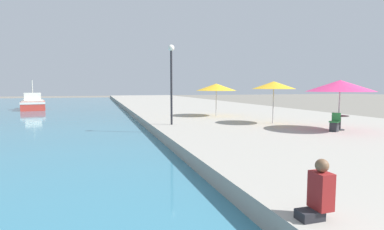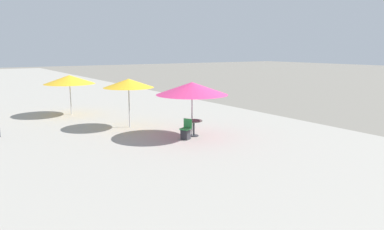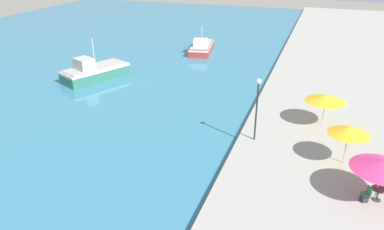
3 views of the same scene
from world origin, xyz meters
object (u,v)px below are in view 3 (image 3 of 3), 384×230
cafe_chair_left (365,196)px  lamppost (257,99)px  cafe_table (378,192)px  cafe_umbrella_pink (383,165)px  fishing_boat_mid (202,47)px  cafe_umbrella_striped (326,98)px  fishing_boat_near (94,71)px  cafe_umbrella_white (349,131)px

cafe_chair_left → lamppost: bearing=27.1°
cafe_table → cafe_umbrella_pink: bearing=170.5°
lamppost → fishing_boat_mid: bearing=116.5°
fishing_boat_mid → cafe_table: (19.18, -27.87, 0.32)m
cafe_umbrella_striped → cafe_chair_left: size_ratio=3.34×
fishing_boat_mid → lamppost: bearing=-73.6°
cafe_umbrella_striped → cafe_chair_left: bearing=-74.8°
fishing_boat_near → lamppost: size_ratio=1.67×
cafe_umbrella_striped → fishing_boat_near: bearing=168.9°
fishing_boat_near → cafe_umbrella_white: 26.82m
fishing_boat_near → cafe_umbrella_white: (24.81, -10.02, 1.89)m
cafe_table → cafe_chair_left: 0.75m
fishing_boat_near → fishing_boat_mid: size_ratio=1.10×
fishing_boat_mid → cafe_table: bearing=-65.6°
fishing_boat_near → cafe_umbrella_striped: fishing_boat_near is taller
cafe_umbrella_white → fishing_boat_mid: bearing=125.7°
cafe_umbrella_pink → cafe_umbrella_white: bearing=114.5°
fishing_boat_near → cafe_umbrella_white: fishing_boat_near is taller
cafe_umbrella_pink → lamppost: 8.90m
cafe_chair_left → cafe_umbrella_white: bearing=-12.0°
fishing_boat_near → cafe_umbrella_pink: bearing=-2.9°
cafe_umbrella_pink → lamppost: (-7.52, 4.68, 0.87)m
fishing_boat_mid → cafe_umbrella_pink: bearing=-65.7°
fishing_boat_mid → lamppost: (11.57, -23.17, 2.88)m
fishing_boat_near → cafe_chair_left: (25.84, -13.83, -0.06)m
cafe_table → lamppost: bearing=148.3°
fishing_boat_mid → cafe_umbrella_striped: fishing_boat_mid is taller
fishing_boat_near → fishing_boat_mid: (7.30, 14.37, -0.17)m
cafe_umbrella_striped → cafe_table: (3.15, -8.91, -1.63)m
fishing_boat_mid → lamppost: lamppost is taller
fishing_boat_near → lamppost: bearing=-0.9°
fishing_boat_near → cafe_umbrella_striped: bearing=13.0°
cafe_umbrella_pink → lamppost: size_ratio=0.72×
fishing_boat_near → fishing_boat_mid: 16.12m
cafe_umbrella_white → lamppost: size_ratio=0.56×
cafe_umbrella_pink → cafe_table: (0.09, -0.02, -1.69)m
cafe_umbrella_white → cafe_umbrella_striped: (-1.48, 5.43, -0.11)m
cafe_umbrella_striped → lamppost: bearing=-136.6°
cafe_umbrella_striped → cafe_chair_left: cafe_umbrella_striped is taller
lamppost → cafe_chair_left: bearing=-35.8°
cafe_umbrella_pink → fishing_boat_near: bearing=152.9°
fishing_boat_near → cafe_chair_left: size_ratio=8.38×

